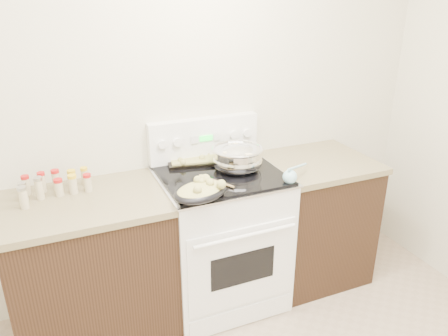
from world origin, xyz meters
TOP-DOWN VIEW (x-y plane):
  - room_shell at (0.00, 0.00)m, footprint 4.10×3.60m
  - counter_left at (-0.48, 1.43)m, footprint 0.93×0.67m
  - counter_right at (1.08, 1.43)m, footprint 0.73×0.67m
  - kitchen_range at (0.35, 1.42)m, footprint 0.78×0.73m
  - mixing_bowl at (0.47, 1.44)m, footprint 0.40×0.40m
  - roasting_pan at (0.11, 1.14)m, footprint 0.38×0.31m
  - baking_sheet at (0.31, 1.70)m, footprint 0.49×0.38m
  - wooden_spoon at (0.24, 1.25)m, footprint 0.14×0.25m
  - blue_ladle at (0.69, 1.15)m, footprint 0.25×0.19m
  - spice_jars at (-0.63, 1.57)m, footprint 0.39×0.23m

SIDE VIEW (x-z plane):
  - counter_left at x=-0.48m, z-range 0.00..0.92m
  - counter_right at x=1.08m, z-range 0.00..0.92m
  - kitchen_range at x=0.35m, z-range -0.12..1.10m
  - wooden_spoon at x=0.24m, z-range 0.93..0.98m
  - baking_sheet at x=0.31m, z-range 0.93..0.99m
  - blue_ladle at x=0.69m, z-range 0.93..1.03m
  - spice_jars at x=-0.63m, z-range 0.91..1.05m
  - roasting_pan at x=0.11m, z-range 0.93..1.05m
  - mixing_bowl at x=0.47m, z-range 0.92..1.11m
  - room_shell at x=0.00m, z-range 0.33..3.08m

